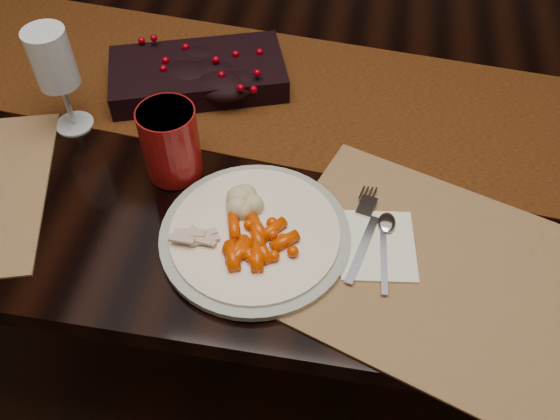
% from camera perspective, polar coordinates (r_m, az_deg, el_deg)
% --- Properties ---
extents(floor, '(5.00, 5.00, 0.00)m').
position_cam_1_polar(floor, '(1.71, 1.01, -9.79)').
color(floor, black).
rests_on(floor, ground).
extents(dining_table, '(1.80, 1.00, 0.75)m').
position_cam_1_polar(dining_table, '(1.40, 1.22, -2.08)').
color(dining_table, black).
rests_on(dining_table, floor).
extents(table_runner, '(1.86, 0.55, 0.00)m').
position_cam_1_polar(table_runner, '(1.16, -0.62, 11.35)').
color(table_runner, '#422007').
rests_on(table_runner, dining_table).
extents(centerpiece, '(0.37, 0.27, 0.07)m').
position_cam_1_polar(centerpiece, '(1.17, -7.95, 13.14)').
color(centerpiece, black).
rests_on(centerpiece, table_runner).
extents(placemat_main, '(0.58, 0.50, 0.00)m').
position_cam_1_polar(placemat_main, '(0.91, 15.48, -6.20)').
color(placemat_main, brown).
rests_on(placemat_main, dining_table).
extents(dinner_plate, '(0.32, 0.32, 0.02)m').
position_cam_1_polar(dinner_plate, '(0.91, -2.43, -2.37)').
color(dinner_plate, white).
rests_on(dinner_plate, placemat_main).
extents(baby_carrots, '(0.13, 0.11, 0.02)m').
position_cam_1_polar(baby_carrots, '(0.88, -2.28, -3.16)').
color(baby_carrots, '#D03A00').
rests_on(baby_carrots, dinner_plate).
extents(mashed_potatoes, '(0.09, 0.08, 0.04)m').
position_cam_1_polar(mashed_potatoes, '(0.91, -3.23, 1.01)').
color(mashed_potatoes, beige).
rests_on(mashed_potatoes, dinner_plate).
extents(turkey_shreds, '(0.08, 0.07, 0.02)m').
position_cam_1_polar(turkey_shreds, '(0.90, -8.10, -2.36)').
color(turkey_shreds, '#ACA099').
rests_on(turkey_shreds, dinner_plate).
extents(napkin, '(0.13, 0.15, 0.00)m').
position_cam_1_polar(napkin, '(0.91, 9.33, -3.37)').
color(napkin, white).
rests_on(napkin, placemat_main).
extents(fork, '(0.06, 0.17, 0.00)m').
position_cam_1_polar(fork, '(0.91, 8.03, -2.64)').
color(fork, white).
rests_on(fork, napkin).
extents(spoon, '(0.04, 0.14, 0.00)m').
position_cam_1_polar(spoon, '(0.90, 10.05, -3.79)').
color(spoon, silver).
rests_on(spoon, napkin).
extents(red_cup, '(0.10, 0.10, 0.13)m').
position_cam_1_polar(red_cup, '(0.98, -10.49, 6.42)').
color(red_cup, maroon).
rests_on(red_cup, placemat_main).
extents(wine_glass, '(0.08, 0.08, 0.20)m').
position_cam_1_polar(wine_glass, '(1.10, -20.43, 11.52)').
color(wine_glass, silver).
rests_on(wine_glass, dining_table).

